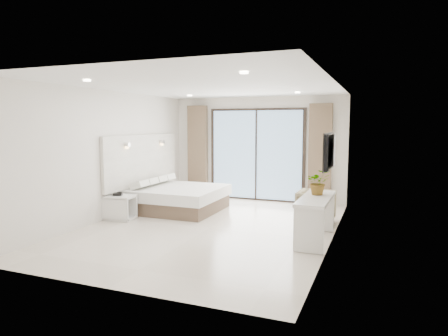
% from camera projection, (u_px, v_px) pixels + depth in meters
% --- Properties ---
extents(ground, '(6.20, 6.20, 0.00)m').
position_uv_depth(ground, '(210.00, 228.00, 7.73)').
color(ground, beige).
rests_on(ground, ground).
extents(room_shell, '(4.62, 6.22, 2.72)m').
position_uv_depth(room_shell, '(217.00, 144.00, 8.44)').
color(room_shell, silver).
rests_on(room_shell, ground).
extents(bed, '(1.95, 1.86, 0.68)m').
position_uv_depth(bed, '(177.00, 198.00, 9.28)').
color(bed, brown).
rests_on(bed, ground).
extents(nightstand, '(0.61, 0.52, 0.51)m').
position_uv_depth(nightstand, '(121.00, 207.00, 8.39)').
color(nightstand, white).
rests_on(nightstand, ground).
extents(phone, '(0.21, 0.19, 0.06)m').
position_uv_depth(phone, '(118.00, 194.00, 8.34)').
color(phone, black).
rests_on(phone, nightstand).
extents(console_desk, '(0.48, 1.55, 0.77)m').
position_uv_depth(console_desk, '(316.00, 209.00, 6.80)').
color(console_desk, white).
rests_on(console_desk, ground).
extents(plant, '(0.54, 0.56, 0.35)m').
position_uv_depth(plant, '(318.00, 185.00, 6.97)').
color(plant, '#33662D').
rests_on(plant, console_desk).
extents(armchair, '(0.69, 0.73, 0.73)m').
position_uv_depth(armchair, '(316.00, 205.00, 8.13)').
color(armchair, '#9C8E66').
rests_on(armchair, ground).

